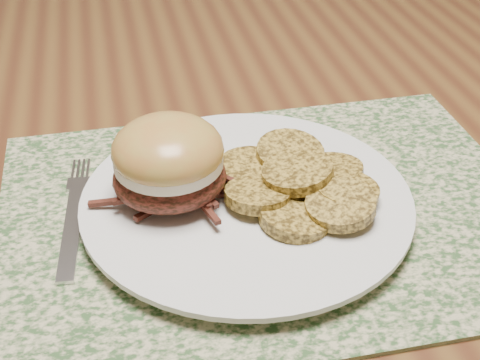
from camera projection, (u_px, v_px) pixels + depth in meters
name	position (u px, v px, depth m)	size (l,w,h in m)	color
dining_table	(9.00, 162.00, 0.78)	(1.50, 0.90, 0.75)	brown
placemat	(269.00, 211.00, 0.57)	(0.45, 0.33, 0.00)	#2F4E28
dinner_plate	(247.00, 203.00, 0.56)	(0.26, 0.26, 0.02)	silver
pork_sandwich	(169.00, 162.00, 0.54)	(0.10, 0.09, 0.07)	black
roasted_potatoes	(299.00, 182.00, 0.55)	(0.15, 0.16, 0.03)	#A58330
fork	(74.00, 213.00, 0.56)	(0.03, 0.17, 0.00)	silver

